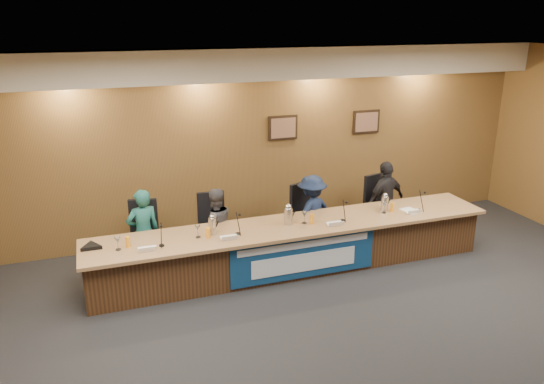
{
  "coord_description": "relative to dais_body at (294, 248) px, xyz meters",
  "views": [
    {
      "loc": [
        -2.71,
        -4.39,
        3.7
      ],
      "look_at": [
        -0.26,
        2.63,
        1.19
      ],
      "focal_mm": 35.0,
      "sensor_mm": 36.0,
      "label": 1
    }
  ],
  "objects": [
    {
      "name": "banner_text_upper",
      "position": [
        0.0,
        -0.43,
        0.23
      ],
      "size": [
        2.0,
        0.01,
        0.1
      ],
      "primitive_type": "cube",
      "color": "silver",
      "rests_on": "banner"
    },
    {
      "name": "dais_top",
      "position": [
        0.0,
        -0.05,
        0.38
      ],
      "size": [
        6.1,
        0.95,
        0.05
      ],
      "primitive_type": "cube",
      "color": "#966D45",
      "rests_on": "dais_body"
    },
    {
      "name": "juice_glass_c",
      "position": [
        0.24,
        -0.12,
        0.47
      ],
      "size": [
        0.06,
        0.06,
        0.15
      ],
      "primitive_type": "cylinder",
      "color": "orange",
      "rests_on": "dais_top"
    },
    {
      "name": "nameplate_a",
      "position": [
        -2.17,
        -0.32,
        0.45
      ],
      "size": [
        0.24,
        0.08,
        0.1
      ],
      "primitive_type": "cube",
      "rotation": [
        0.31,
        0.0,
        0.0
      ],
      "color": "white",
      "rests_on": "dais_top"
    },
    {
      "name": "water_glass_d",
      "position": [
        1.48,
        -0.07,
        0.49
      ],
      "size": [
        0.08,
        0.08,
        0.18
      ],
      "primitive_type": "cylinder",
      "color": "silver",
      "rests_on": "dais_top"
    },
    {
      "name": "wall_photo_left",
      "position": [
        0.4,
        1.57,
        1.5
      ],
      "size": [
        0.52,
        0.04,
        0.42
      ],
      "primitive_type": "cube",
      "color": "black",
      "rests_on": "wall_back"
    },
    {
      "name": "speakerphone",
      "position": [
        -2.86,
        0.05,
        0.43
      ],
      "size": [
        0.32,
        0.32,
        0.05
      ],
      "primitive_type": "cylinder",
      "color": "black",
      "rests_on": "dais_top"
    },
    {
      "name": "dais_body",
      "position": [
        0.0,
        0.0,
        0.0
      ],
      "size": [
        6.0,
        0.8,
        0.7
      ],
      "primitive_type": "cube",
      "color": "#432815",
      "rests_on": "floor"
    },
    {
      "name": "juice_glass_a",
      "position": [
        -2.4,
        -0.07,
        0.47
      ],
      "size": [
        0.06,
        0.06,
        0.15
      ],
      "primitive_type": "cylinder",
      "color": "orange",
      "rests_on": "dais_top"
    },
    {
      "name": "microphone_d",
      "position": [
        2.06,
        -0.16,
        0.41
      ],
      "size": [
        0.07,
        0.07,
        0.02
      ],
      "primitive_type": "cylinder",
      "color": "black",
      "rests_on": "dais_top"
    },
    {
      "name": "panelist_a",
      "position": [
        -2.13,
        0.56,
        0.32
      ],
      "size": [
        0.53,
        0.4,
        1.33
      ],
      "primitive_type": "imported",
      "rotation": [
        0.0,
        0.0,
        3.32
      ],
      "color": "#19534E",
      "rests_on": "floor"
    },
    {
      "name": "banner_text_lower",
      "position": [
        0.0,
        -0.43,
        -0.05
      ],
      "size": [
        1.6,
        0.01,
        0.28
      ],
      "primitive_type": "cube",
      "color": "silver",
      "rests_on": "banner"
    },
    {
      "name": "wall_back",
      "position": [
        0.0,
        1.6,
        1.25
      ],
      "size": [
        10.0,
        0.04,
        3.2
      ],
      "primitive_type": "cube",
      "color": "brown",
      "rests_on": "floor"
    },
    {
      "name": "panelist_c",
      "position": [
        0.53,
        0.56,
        0.29
      ],
      "size": [
        0.94,
        0.75,
        1.27
      ],
      "primitive_type": "imported",
      "rotation": [
        0.0,
        0.0,
        3.54
      ],
      "color": "#121F3D",
      "rests_on": "floor"
    },
    {
      "name": "panelist_d",
      "position": [
        1.88,
        0.56,
        0.34
      ],
      "size": [
        0.87,
        0.55,
        1.38
      ],
      "primitive_type": "imported",
      "rotation": [
        0.0,
        0.0,
        3.43
      ],
      "color": "black",
      "rests_on": "floor"
    },
    {
      "name": "soffit",
      "position": [
        0.0,
        1.35,
        2.6
      ],
      "size": [
        10.0,
        0.5,
        0.5
      ],
      "primitive_type": "cube",
      "color": "beige",
      "rests_on": "wall_back"
    },
    {
      "name": "ceiling",
      "position": [
        0.0,
        -2.4,
        2.85
      ],
      "size": [
        10.0,
        8.0,
        0.04
      ],
      "primitive_type": "cube",
      "color": "silver",
      "rests_on": "wall_back"
    },
    {
      "name": "nameplate_b",
      "position": [
        -1.06,
        -0.31,
        0.45
      ],
      "size": [
        0.24,
        0.08,
        0.1
      ],
      "primitive_type": "cube",
      "rotation": [
        0.31,
        0.0,
        0.0
      ],
      "color": "white",
      "rests_on": "dais_top"
    },
    {
      "name": "office_chair_a",
      "position": [
        -2.13,
        0.66,
        0.13
      ],
      "size": [
        0.56,
        0.56,
        0.08
      ],
      "primitive_type": "cube",
      "rotation": [
        0.0,
        0.0,
        -0.2
      ],
      "color": "black",
      "rests_on": "floor"
    },
    {
      "name": "office_chair_d",
      "position": [
        1.88,
        0.66,
        0.13
      ],
      "size": [
        0.58,
        0.58,
        0.08
      ],
      "primitive_type": "cube",
      "rotation": [
        0.0,
        0.0,
        0.23
      ],
      "color": "black",
      "rests_on": "floor"
    },
    {
      "name": "water_glass_c",
      "position": [
        0.14,
        -0.06,
        0.49
      ],
      "size": [
        0.08,
        0.08,
        0.18
      ],
      "primitive_type": "cylinder",
      "color": "silver",
      "rests_on": "dais_top"
    },
    {
      "name": "floor",
      "position": [
        0.0,
        -2.4,
        -0.35
      ],
      "size": [
        10.0,
        10.0,
        0.0
      ],
      "primitive_type": "plane",
      "color": "black",
      "rests_on": "ground"
    },
    {
      "name": "microphone_c",
      "position": [
        0.72,
        -0.17,
        0.41
      ],
      "size": [
        0.07,
        0.07,
        0.02
      ],
      "primitive_type": "cylinder",
      "color": "black",
      "rests_on": "dais_top"
    },
    {
      "name": "panelist_b",
      "position": [
        -1.07,
        0.56,
        0.26
      ],
      "size": [
        0.65,
        0.54,
        1.23
      ],
      "primitive_type": "imported",
      "rotation": [
        0.0,
        0.0,
        3.27
      ],
      "color": "#46454A",
      "rests_on": "floor"
    },
    {
      "name": "carafe_right",
      "position": [
        1.54,
        0.02,
        0.52
      ],
      "size": [
        0.11,
        0.11,
        0.23
      ],
      "primitive_type": "cylinder",
      "color": "silver",
      "rests_on": "dais_top"
    },
    {
      "name": "water_glass_b",
      "position": [
        -1.46,
        -0.07,
        0.49
      ],
      "size": [
        0.08,
        0.08,
        0.18
      ],
      "primitive_type": "cylinder",
      "color": "silver",
      "rests_on": "dais_top"
    },
    {
      "name": "juice_glass_b",
      "position": [
        -1.32,
        -0.12,
        0.47
      ],
      "size": [
        0.06,
        0.06,
        0.15
      ],
      "primitive_type": "cylinder",
      "color": "orange",
      "rests_on": "dais_top"
    },
    {
      "name": "microphone_b",
      "position": [
        -0.9,
        -0.14,
        0.41
      ],
      "size": [
        0.07,
        0.07,
        0.02
      ],
      "primitive_type": "cylinder",
      "color": "black",
      "rests_on": "dais_top"
    },
    {
      "name": "juice_glass_d",
      "position": [
        1.63,
        -0.07,
        0.47
      ],
      "size": [
        0.06,
        0.06,
        0.15
      ],
      "primitive_type": "cylinder",
      "color": "orange",
      "rests_on": "dais_top"
    },
    {
      "name": "nameplate_d",
      "position": [
        1.89,
        -0.28,
        0.45
      ],
      "size": [
        0.24,
        0.08,
        0.1
      ],
      "primitive_type": "cube",
      "rotation": [
        0.31,
        0.0,
        0.0
      ],
      "color": "white",
      "rests_on": "dais_top"
    },
    {
      "name": "paper_stack",
      "position": [
        1.92,
        -0.13,
        0.4
      ],
      "size": [
        0.26,
        0.33,
        0.01
      ],
      "primitive_type": "cube",
      "rotation": [
        0.0,
        0.0,
        0.14
      ],
      "color": "white",
      "rests_on": "dais_top"
    },
    {
      "name": "wall_photo_right",
      "position": [
        2.0,
        1.57,
        1.5
      ],
      "size": [
        0.52,
        0.04,
        0.42
      ],
      "primitive_type": "cube",
      "color": "black",
      "rests_on": "wall_back"
    },
    {
      "name": "water_glass_a",
      "position": [
        -2.53,
        -0.12,
        0.49
      ],
      "size": [
        0.08,
        0.08,
        0.18
      ],
      "primitive_type": "cylinder",
      "color": "silver",
      "rests_on": "dais_top"
    },
    {
      "name": "banner",
      "position": [
        0.0,
        -0.41,
        0.03
      ],
      "size": [
        2.2,
        0.02,
        0.65
      ],
      "primitive_type": "cube",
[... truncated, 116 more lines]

